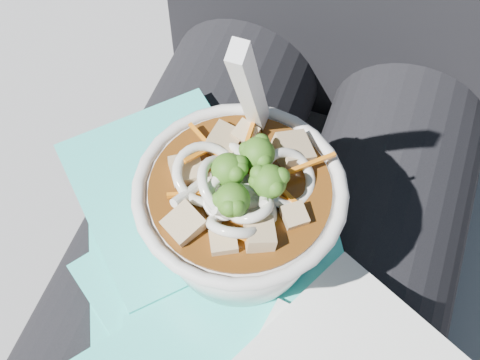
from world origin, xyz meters
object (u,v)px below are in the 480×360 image
(person_body, at_px, (288,187))
(udon_bowl, at_px, (240,209))
(lap, at_px, (254,291))
(stone_ledge, at_px, (286,277))
(plastic_bag, at_px, (218,291))

(person_body, xyz_separation_m, udon_bowl, (-0.01, -0.10, 0.11))
(lap, relative_size, person_body, 0.49)
(person_body, bearing_deg, stone_ledge, 90.00)
(udon_bowl, bearing_deg, stone_ledge, 85.65)
(plastic_bag, bearing_deg, udon_bowl, 85.51)
(stone_ledge, relative_size, plastic_bag, 2.67)
(stone_ledge, height_order, udon_bowl, udon_bowl)
(stone_ledge, bearing_deg, plastic_bag, -94.38)
(lap, height_order, plastic_bag, plastic_bag)
(stone_ledge, distance_m, person_body, 0.32)
(lap, height_order, person_body, person_body)
(lap, bearing_deg, person_body, 90.00)
(stone_ledge, xyz_separation_m, person_body, (0.00, -0.06, 0.32))
(plastic_bag, bearing_deg, person_body, 83.76)
(udon_bowl, bearing_deg, plastic_bag, -94.49)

